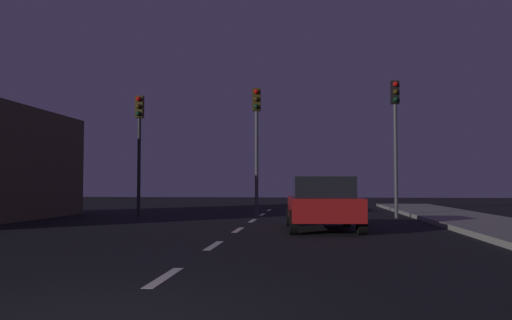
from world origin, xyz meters
TOP-DOWN VIEW (x-y plane):
  - ground_plane at (0.00, 7.00)m, footprint 80.00×80.00m
  - lane_stripe_second at (0.00, 2.60)m, footprint 0.16×1.60m
  - lane_stripe_third at (0.00, 6.40)m, footprint 0.16×1.60m
  - lane_stripe_fourth at (0.00, 10.20)m, footprint 0.16×1.60m
  - lane_stripe_fifth at (0.00, 14.00)m, footprint 0.16×1.60m
  - lane_stripe_sixth at (0.00, 17.80)m, footprint 0.16×1.60m
  - lane_stripe_seventh at (0.00, 21.60)m, footprint 0.16×1.60m
  - traffic_signal_left at (-4.88, 15.94)m, footprint 0.32×0.38m
  - traffic_signal_center at (-0.06, 15.94)m, footprint 0.32×0.38m
  - traffic_signal_right at (5.36, 15.94)m, footprint 0.32×0.38m
  - car_stopped_ahead at (2.40, 10.39)m, footprint 2.20×4.00m

SIDE VIEW (x-z plane):
  - ground_plane at x=0.00m, z-range 0.00..0.00m
  - lane_stripe_second at x=0.00m, z-range 0.00..0.01m
  - lane_stripe_third at x=0.00m, z-range 0.00..0.01m
  - lane_stripe_fourth at x=0.00m, z-range 0.00..0.01m
  - lane_stripe_fifth at x=0.00m, z-range 0.00..0.01m
  - lane_stripe_sixth at x=0.00m, z-range 0.00..0.01m
  - lane_stripe_seventh at x=0.00m, z-range 0.00..0.01m
  - car_stopped_ahead at x=2.40m, z-range 0.01..1.52m
  - traffic_signal_left at x=-4.88m, z-range 0.99..5.91m
  - traffic_signal_center at x=-0.06m, z-range 1.02..6.15m
  - traffic_signal_right at x=5.36m, z-range 1.04..6.37m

